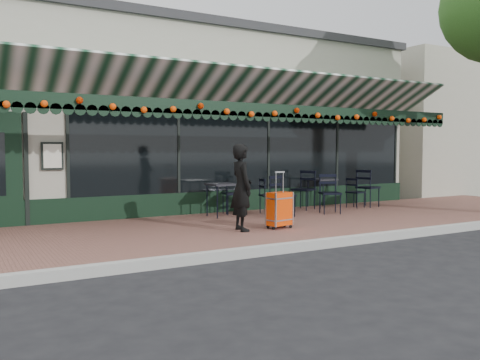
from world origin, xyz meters
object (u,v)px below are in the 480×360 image
suitcase (279,210)px  cafe_table_a (322,182)px  chair_a_right (355,193)px  chair_b_front (282,196)px  woman (242,188)px  chair_b_right (270,196)px  cafe_table_b (222,187)px  chair_a_left (303,190)px  chair_a_front (330,194)px  chair_b_left (233,194)px  chair_a_extra (368,188)px

suitcase → cafe_table_a: size_ratio=1.44×
chair_a_right → chair_b_front: chair_b_front is taller
woman → chair_a_right: bearing=-61.0°
cafe_table_a → chair_b_front: size_ratio=0.80×
woman → chair_b_right: 2.51m
woman → cafe_table_b: (0.61, 1.91, -0.13)m
chair_a_left → chair_a_front: size_ratio=1.06×
cafe_table_a → chair_a_right: chair_a_right is taller
suitcase → chair_a_right: bearing=15.1°
chair_a_right → chair_b_left: chair_b_left is taller
chair_a_left → chair_a_extra: 1.84m
cafe_table_a → chair_b_left: bearing=-178.7°
chair_a_right → chair_a_front: size_ratio=0.84×
woman → cafe_table_b: size_ratio=2.15×
cafe_table_a → chair_a_front: bearing=-120.2°
chair_b_left → chair_b_right: bearing=72.6°
chair_b_left → chair_a_right: bearing=93.9°
chair_a_front → chair_b_front: same height
woman → cafe_table_a: 4.26m
chair_a_right → suitcase: bearing=104.6°
suitcase → chair_a_left: suitcase is taller
chair_b_left → chair_b_front: size_ratio=1.01×
chair_b_left → woman: bearing=-14.0°
suitcase → chair_a_extra: bearing=12.7°
suitcase → woman: bearing=159.3°
chair_a_left → chair_a_extra: bearing=57.5°
chair_b_left → suitcase: bearing=4.6°
woman → cafe_table_b: bearing=-10.2°
chair_a_left → chair_b_left: (-1.92, 0.10, -0.02)m
woman → chair_a_front: bearing=-61.9°
woman → chair_a_left: bearing=-47.7°
cafe_table_b → chair_b_right: bearing=-7.6°
chair_b_right → chair_b_front: 0.60m
woman → chair_a_extra: (4.76, 1.72, -0.30)m
chair_a_left → chair_b_left: 1.92m
chair_a_front → chair_b_left: size_ratio=0.99×
chair_a_right → chair_a_extra: 0.44m
woman → chair_b_left: woman is taller
cafe_table_a → chair_a_right: size_ratio=0.95×
cafe_table_a → chair_b_right: chair_b_right is taller
cafe_table_a → chair_a_left: (-0.70, -0.16, -0.17)m
chair_a_left → chair_b_left: bearing=-115.0°
chair_a_extra → chair_b_front: 3.11m
chair_a_extra → cafe_table_b: bearing=73.8°
chair_a_right → chair_b_front: 2.68m
cafe_table_b → chair_b_left: chair_b_left is taller
suitcase → chair_b_left: (0.27, 2.27, 0.11)m
chair_a_front → chair_b_front: bearing=-157.8°
cafe_table_a → chair_a_extra: 1.23m
cafe_table_b → chair_a_right: 3.74m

